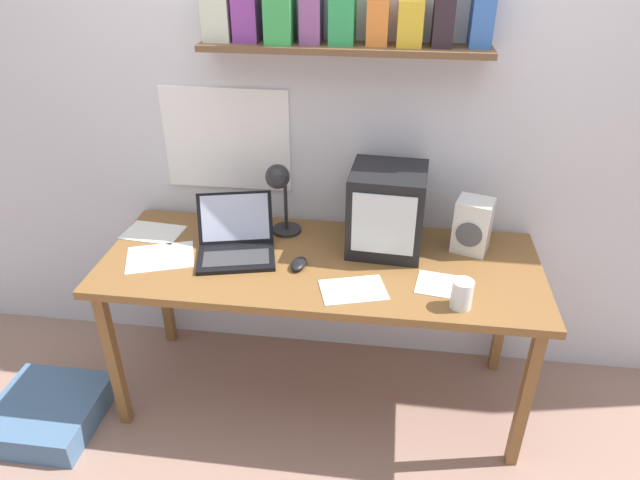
{
  "coord_description": "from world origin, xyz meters",
  "views": [
    {
      "loc": [
        0.27,
        -2.0,
        2.02
      ],
      "look_at": [
        0.0,
        0.0,
        0.85
      ],
      "focal_mm": 32.0,
      "sensor_mm": 36.0,
      "label": 1
    }
  ],
  "objects_px": {
    "corner_desk": "(320,273)",
    "desk_lamp": "(280,187)",
    "computer_mouse": "(299,264)",
    "loose_paper_near_laptop": "(153,232)",
    "laptop": "(236,240)",
    "space_heater": "(473,226)",
    "printed_handout": "(443,285)",
    "crt_monitor": "(387,210)",
    "juice_glass": "(462,295)",
    "open_notebook": "(353,290)",
    "loose_paper_near_monitor": "(160,257)",
    "floor_cushion": "(47,412)"
  },
  "relations": [
    {
      "from": "corner_desk",
      "to": "desk_lamp",
      "type": "xyz_separation_m",
      "value": [
        -0.2,
        0.18,
        0.3
      ]
    },
    {
      "from": "computer_mouse",
      "to": "loose_paper_near_laptop",
      "type": "relative_size",
      "value": 0.42
    },
    {
      "from": "laptop",
      "to": "space_heater",
      "type": "xyz_separation_m",
      "value": [
        0.99,
        0.15,
        0.06
      ]
    },
    {
      "from": "desk_lamp",
      "to": "computer_mouse",
      "type": "bearing_deg",
      "value": -46.2
    },
    {
      "from": "desk_lamp",
      "to": "loose_paper_near_laptop",
      "type": "height_order",
      "value": "desk_lamp"
    },
    {
      "from": "printed_handout",
      "to": "crt_monitor",
      "type": "bearing_deg",
      "value": 131.18
    },
    {
      "from": "corner_desk",
      "to": "juice_glass",
      "type": "height_order",
      "value": "juice_glass"
    },
    {
      "from": "corner_desk",
      "to": "open_notebook",
      "type": "relative_size",
      "value": 6.37
    },
    {
      "from": "open_notebook",
      "to": "loose_paper_near_laptop",
      "type": "relative_size",
      "value": 1.05
    },
    {
      "from": "space_heater",
      "to": "loose_paper_near_monitor",
      "type": "relative_size",
      "value": 0.71
    },
    {
      "from": "open_notebook",
      "to": "desk_lamp",
      "type": "bearing_deg",
      "value": 132.98
    },
    {
      "from": "loose_paper_near_laptop",
      "to": "floor_cushion",
      "type": "height_order",
      "value": "loose_paper_near_laptop"
    },
    {
      "from": "printed_handout",
      "to": "loose_paper_near_laptop",
      "type": "distance_m",
      "value": 1.31
    },
    {
      "from": "corner_desk",
      "to": "computer_mouse",
      "type": "height_order",
      "value": "computer_mouse"
    },
    {
      "from": "juice_glass",
      "to": "loose_paper_near_laptop",
      "type": "xyz_separation_m",
      "value": [
        -1.34,
        0.38,
        -0.05
      ]
    },
    {
      "from": "juice_glass",
      "to": "desk_lamp",
      "type": "bearing_deg",
      "value": 150.21
    },
    {
      "from": "loose_paper_near_monitor",
      "to": "open_notebook",
      "type": "bearing_deg",
      "value": -9.11
    },
    {
      "from": "corner_desk",
      "to": "crt_monitor",
      "type": "bearing_deg",
      "value": 29.74
    },
    {
      "from": "computer_mouse",
      "to": "printed_handout",
      "type": "distance_m",
      "value": 0.58
    },
    {
      "from": "crt_monitor",
      "to": "open_notebook",
      "type": "height_order",
      "value": "crt_monitor"
    },
    {
      "from": "laptop",
      "to": "printed_handout",
      "type": "relative_size",
      "value": 1.7
    },
    {
      "from": "open_notebook",
      "to": "corner_desk",
      "type": "bearing_deg",
      "value": 128.32
    },
    {
      "from": "printed_handout",
      "to": "open_notebook",
      "type": "relative_size",
      "value": 0.79
    },
    {
      "from": "corner_desk",
      "to": "space_heater",
      "type": "height_order",
      "value": "space_heater"
    },
    {
      "from": "desk_lamp",
      "to": "laptop",
      "type": "bearing_deg",
      "value": -118.3
    },
    {
      "from": "desk_lamp",
      "to": "open_notebook",
      "type": "bearing_deg",
      "value": -29.3
    },
    {
      "from": "laptop",
      "to": "desk_lamp",
      "type": "distance_m",
      "value": 0.29
    },
    {
      "from": "laptop",
      "to": "space_heater",
      "type": "height_order",
      "value": "space_heater"
    },
    {
      "from": "laptop",
      "to": "printed_handout",
      "type": "bearing_deg",
      "value": -23.22
    },
    {
      "from": "desk_lamp",
      "to": "computer_mouse",
      "type": "xyz_separation_m",
      "value": [
        0.12,
        -0.25,
        -0.22
      ]
    },
    {
      "from": "crt_monitor",
      "to": "loose_paper_near_monitor",
      "type": "height_order",
      "value": "crt_monitor"
    },
    {
      "from": "desk_lamp",
      "to": "loose_paper_near_monitor",
      "type": "height_order",
      "value": "desk_lamp"
    },
    {
      "from": "printed_handout",
      "to": "loose_paper_near_monitor",
      "type": "distance_m",
      "value": 1.17
    },
    {
      "from": "corner_desk",
      "to": "space_heater",
      "type": "bearing_deg",
      "value": 15.78
    },
    {
      "from": "printed_handout",
      "to": "loose_paper_near_laptop",
      "type": "xyz_separation_m",
      "value": [
        -1.28,
        0.26,
        0.0
      ]
    },
    {
      "from": "printed_handout",
      "to": "floor_cushion",
      "type": "bearing_deg",
      "value": -172.22
    },
    {
      "from": "corner_desk",
      "to": "space_heater",
      "type": "xyz_separation_m",
      "value": [
        0.63,
        0.18,
        0.18
      ]
    },
    {
      "from": "desk_lamp",
      "to": "open_notebook",
      "type": "distance_m",
      "value": 0.57
    },
    {
      "from": "laptop",
      "to": "computer_mouse",
      "type": "bearing_deg",
      "value": -30.57
    },
    {
      "from": "corner_desk",
      "to": "printed_handout",
      "type": "bearing_deg",
      "value": -13.43
    },
    {
      "from": "crt_monitor",
      "to": "laptop",
      "type": "bearing_deg",
      "value": -164.99
    },
    {
      "from": "juice_glass",
      "to": "space_heater",
      "type": "bearing_deg",
      "value": 80.45
    },
    {
      "from": "juice_glass",
      "to": "computer_mouse",
      "type": "height_order",
      "value": "juice_glass"
    },
    {
      "from": "loose_paper_near_laptop",
      "to": "space_heater",
      "type": "bearing_deg",
      "value": 1.67
    },
    {
      "from": "laptop",
      "to": "printed_handout",
      "type": "xyz_separation_m",
      "value": [
        0.86,
        -0.14,
        -0.06
      ]
    },
    {
      "from": "open_notebook",
      "to": "floor_cushion",
      "type": "relative_size",
      "value": 0.64
    },
    {
      "from": "corner_desk",
      "to": "printed_handout",
      "type": "relative_size",
      "value": 8.1
    },
    {
      "from": "crt_monitor",
      "to": "juice_glass",
      "type": "relative_size",
      "value": 3.21
    },
    {
      "from": "laptop",
      "to": "corner_desk",
      "type": "bearing_deg",
      "value": -17.71
    },
    {
      "from": "juice_glass",
      "to": "crt_monitor",
      "type": "bearing_deg",
      "value": 126.25
    }
  ]
}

